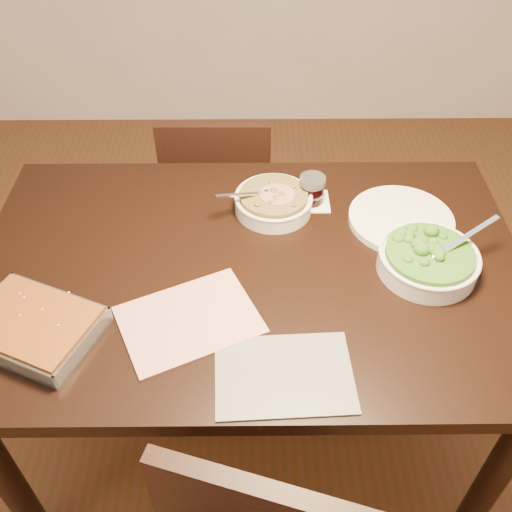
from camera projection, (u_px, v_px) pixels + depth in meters
ground at (252, 420)px, 1.96m from camera, size 4.00×4.00×0.00m
table at (251, 290)px, 1.51m from camera, size 1.40×0.90×0.75m
magazine_a at (189, 320)px, 1.31m from camera, size 0.37×0.33×0.01m
magazine_b at (284, 374)px, 1.20m from camera, size 0.30×0.22×0.01m
coaster at (311, 201)px, 1.63m from camera, size 0.10×0.10×0.00m
stew_bowl at (273, 201)px, 1.58m from camera, size 0.23×0.22×0.08m
broccoli_bowl at (428, 260)px, 1.41m from camera, size 0.27×0.25×0.10m
baking_dish at (33, 326)px, 1.26m from camera, size 0.34×0.30×0.05m
wine_tumbler at (312, 189)px, 1.59m from camera, size 0.07×0.07×0.08m
dinner_plate at (401, 219)px, 1.55m from camera, size 0.28×0.28×0.02m
chair_far at (219, 194)px, 2.14m from camera, size 0.38×0.38×0.81m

